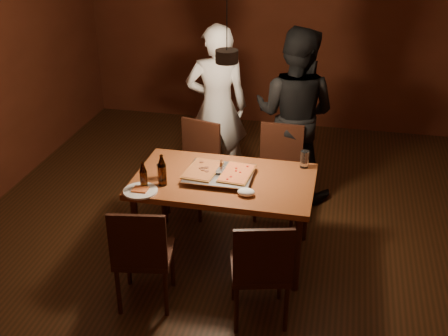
% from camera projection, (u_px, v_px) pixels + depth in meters
% --- Properties ---
extents(room_shell, '(6.00, 6.00, 6.00)m').
position_uv_depth(room_shell, '(227.00, 99.00, 4.52)').
color(room_shell, '#3A1E10').
rests_on(room_shell, ground).
extents(dining_table, '(1.50, 0.90, 0.75)m').
position_uv_depth(dining_table, '(224.00, 186.00, 4.72)').
color(dining_table, '#994F27').
rests_on(dining_table, floor).
extents(chair_far_left, '(0.51, 0.51, 0.49)m').
position_uv_depth(chair_far_left, '(196.00, 158.00, 5.53)').
color(chair_far_left, '#38190F').
rests_on(chair_far_left, floor).
extents(chair_far_right, '(0.43, 0.43, 0.49)m').
position_uv_depth(chair_far_right, '(279.00, 162.00, 5.44)').
color(chair_far_right, '#38190F').
rests_on(chair_far_right, floor).
extents(chair_near_left, '(0.48, 0.48, 0.49)m').
position_uv_depth(chair_near_left, '(142.00, 249.00, 4.15)').
color(chair_near_left, '#38190F').
rests_on(chair_near_left, floor).
extents(chair_near_right, '(0.51, 0.51, 0.49)m').
position_uv_depth(chair_near_right, '(261.00, 264.00, 3.99)').
color(chair_near_right, '#38190F').
rests_on(chair_near_right, floor).
extents(pizza_tray, '(0.58, 0.49, 0.05)m').
position_uv_depth(pizza_tray, '(220.00, 175.00, 4.68)').
color(pizza_tray, silver).
rests_on(pizza_tray, dining_table).
extents(pizza_meat, '(0.29, 0.42, 0.02)m').
position_uv_depth(pizza_meat, '(203.00, 170.00, 4.71)').
color(pizza_meat, maroon).
rests_on(pizza_meat, pizza_tray).
extents(pizza_cheese, '(0.27, 0.40, 0.02)m').
position_uv_depth(pizza_cheese, '(237.00, 173.00, 4.65)').
color(pizza_cheese, gold).
rests_on(pizza_cheese, pizza_tray).
extents(spatula, '(0.14, 0.25, 0.04)m').
position_uv_depth(spatula, '(221.00, 170.00, 4.69)').
color(spatula, silver).
rests_on(spatula, pizza_tray).
extents(beer_bottle_a, '(0.06, 0.06, 0.23)m').
position_uv_depth(beer_bottle_a, '(143.00, 175.00, 4.49)').
color(beer_bottle_a, black).
rests_on(beer_bottle_a, dining_table).
extents(beer_bottle_b, '(0.07, 0.07, 0.27)m').
position_uv_depth(beer_bottle_b, '(162.00, 170.00, 4.53)').
color(beer_bottle_b, black).
rests_on(beer_bottle_b, dining_table).
extents(water_glass_left, '(0.08, 0.08, 0.13)m').
position_uv_depth(water_glass_left, '(162.00, 171.00, 4.66)').
color(water_glass_left, silver).
rests_on(water_glass_left, dining_table).
extents(water_glass_right, '(0.07, 0.07, 0.15)m').
position_uv_depth(water_glass_right, '(305.00, 159.00, 4.84)').
color(water_glass_right, silver).
rests_on(water_glass_right, dining_table).
extents(plate_slice, '(0.28, 0.28, 0.03)m').
position_uv_depth(plate_slice, '(140.00, 191.00, 4.48)').
color(plate_slice, white).
rests_on(plate_slice, dining_table).
extents(napkin, '(0.14, 0.11, 0.06)m').
position_uv_depth(napkin, '(246.00, 192.00, 4.42)').
color(napkin, white).
rests_on(napkin, dining_table).
extents(diner_white, '(0.72, 0.56, 1.75)m').
position_uv_depth(diner_white, '(217.00, 108.00, 5.82)').
color(diner_white, silver).
rests_on(diner_white, floor).
extents(diner_dark, '(0.99, 0.85, 1.77)m').
position_uv_depth(diner_dark, '(294.00, 114.00, 5.63)').
color(diner_dark, black).
rests_on(diner_dark, floor).
extents(pendant_lamp, '(0.18, 0.18, 1.10)m').
position_uv_depth(pendant_lamp, '(227.00, 55.00, 4.36)').
color(pendant_lamp, black).
rests_on(pendant_lamp, ceiling).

